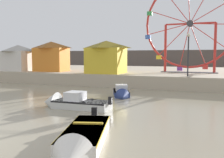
{
  "coord_description": "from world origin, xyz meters",
  "views": [
    {
      "loc": [
        8.9,
        -5.74,
        3.08
      ],
      "look_at": [
        2.2,
        11.07,
        1.45
      ],
      "focal_mm": 40.96,
      "sensor_mm": 36.0,
      "label": 1
    }
  ],
  "objects": [
    {
      "name": "motorboat_navy_blue",
      "position": [
        2.46,
        12.41,
        0.27
      ],
      "size": [
        2.44,
        3.77,
        1.23
      ],
      "rotation": [
        0.0,
        0.0,
        5.12
      ],
      "color": "navy",
      "rests_on": "ground_plane"
    },
    {
      "name": "ferris_wheel_red_frame",
      "position": [
        6.35,
        23.74,
        6.4
      ],
      "size": [
        9.99,
        1.2,
        10.28
      ],
      "color": "red",
      "rests_on": "quay_promenade"
    },
    {
      "name": "motorboat_white_red_stripe",
      "position": [
        4.94,
        1.44,
        0.28
      ],
      "size": [
        2.63,
        5.04,
        1.26
      ],
      "rotation": [
        0.0,
        0.0,
        5.0
      ],
      "color": "silver",
      "rests_on": "ground_plane"
    },
    {
      "name": "distant_town_skyline",
      "position": [
        0.0,
        53.68,
        2.2
      ],
      "size": [
        140.0,
        3.0,
        4.4
      ],
      "primitive_type": "cube",
      "color": "#564C47",
      "rests_on": "ground_plane"
    },
    {
      "name": "carnival_booth_white_ticket",
      "position": [
        -14.03,
        19.88,
        2.91
      ],
      "size": [
        4.21,
        4.11,
        3.22
      ],
      "rotation": [
        0.0,
        0.0,
        0.05
      ],
      "color": "silver",
      "rests_on": "quay_promenade"
    },
    {
      "name": "quay_promenade",
      "position": [
        0.0,
        28.34,
        0.62
      ],
      "size": [
        110.0,
        22.39,
        1.24
      ],
      "primitive_type": "cube",
      "color": "#B7A88E",
      "rests_on": "ground_plane"
    },
    {
      "name": "carnival_booth_yellow_awning",
      "position": [
        -1.83,
        19.49,
        3.04
      ],
      "size": [
        4.11,
        3.61,
        3.47
      ],
      "rotation": [
        0.0,
        0.0,
        0.01
      ],
      "color": "yellow",
      "rests_on": "quay_promenade"
    },
    {
      "name": "promenade_lamp_near",
      "position": [
        6.73,
        18.27,
        3.78
      ],
      "size": [
        0.32,
        0.32,
        3.88
      ],
      "color": "#2D2D33",
      "rests_on": "quay_promenade"
    },
    {
      "name": "carnival_booth_orange_canopy",
      "position": [
        -9.35,
        20.26,
        3.09
      ],
      "size": [
        4.22,
        3.23,
        3.57
      ],
      "rotation": [
        0.0,
        0.0,
        0.08
      ],
      "color": "orange",
      "rests_on": "quay_promenade"
    },
    {
      "name": "motorboat_pale_grey",
      "position": [
        1.01,
        7.34,
        0.31
      ],
      "size": [
        4.53,
        1.49,
        1.39
      ],
      "rotation": [
        0.0,
        0.0,
        3.17
      ],
      "color": "silver",
      "rests_on": "ground_plane"
    }
  ]
}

